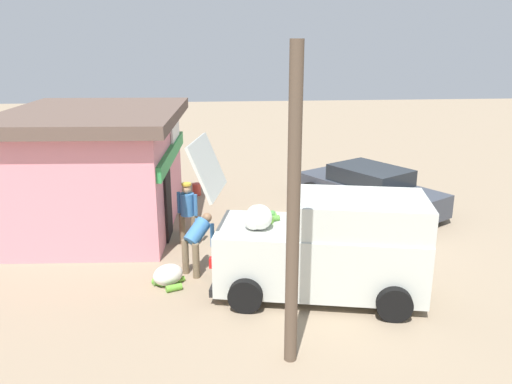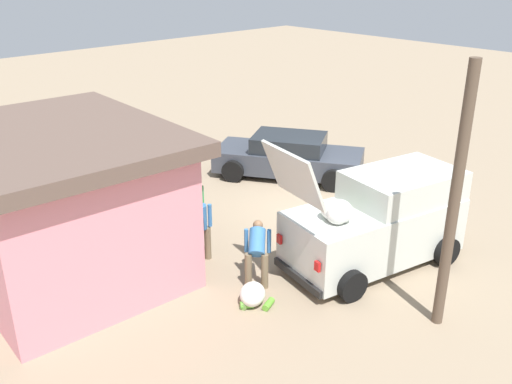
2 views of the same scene
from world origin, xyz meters
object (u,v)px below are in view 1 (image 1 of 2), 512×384
Objects in this scene: parked_sedan at (369,190)px; paint_bucket at (197,189)px; vendor_standing at (187,210)px; delivery_van at (326,246)px; customer_bending at (197,239)px; storefront_bar at (98,168)px; unloaded_banana_pile at (168,276)px.

paint_bucket is (1.98, 5.17, -0.43)m from parked_sedan.
delivery_van is at bearing -134.46° from vendor_standing.
vendor_standing is at bearing 9.04° from customer_bending.
storefront_bar is 4.46m from unloaded_banana_pile.
customer_bending is 3.34× the size of paint_bucket.
vendor_standing is 1.63m from customer_bending.
unloaded_banana_pile is 6.42m from paint_bucket.
vendor_standing is 4.11× the size of paint_bucket.
parked_sedan is at bearing -66.44° from vendor_standing.
vendor_standing is 1.23× the size of customer_bending.
parked_sedan reaches higher than paint_bucket.
unloaded_banana_pile reaches higher than paint_bucket.
unloaded_banana_pile is at bearing 170.67° from vendor_standing.
parked_sedan is 12.17× the size of paint_bucket.
paint_bucket is (7.06, 2.72, -0.83)m from delivery_van.
parked_sedan is 5.77m from vendor_standing.
delivery_van is 3.35m from unloaded_banana_pile.
parked_sedan is at bearing -110.93° from paint_bucket.
paint_bucket is at bearing -4.09° from unloaded_banana_pile.
delivery_van is at bearing -158.89° from paint_bucket.
parked_sedan is at bearing -52.15° from customer_bending.
vendor_standing is 1.90× the size of unloaded_banana_pile.
storefront_bar is at bearing 95.47° from parked_sedan.
vendor_standing is at bearing 113.56° from parked_sedan.
unloaded_banana_pile is (-0.52, 0.60, -0.60)m from customer_bending.
vendor_standing reaches higher than paint_bucket.
storefront_bar reaches higher than paint_bucket.
customer_bending is (-1.60, -0.25, -0.11)m from vendor_standing.
delivery_van is (-4.35, -5.23, -0.61)m from storefront_bar.
storefront_bar is 3.96m from paint_bucket.
delivery_van is 5.59× the size of unloaded_banana_pile.
parked_sedan is 3.64× the size of customer_bending.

